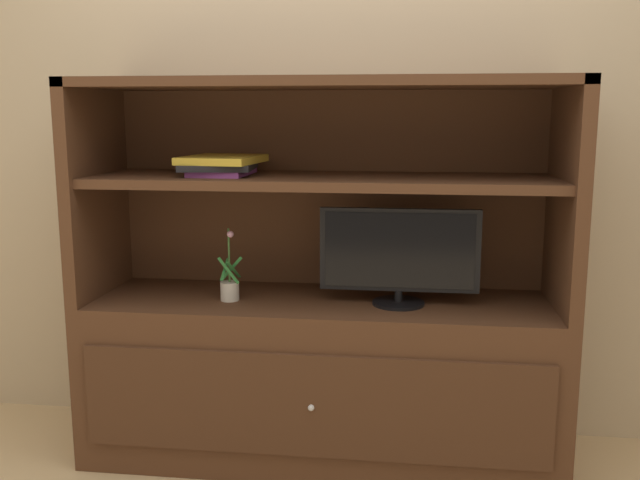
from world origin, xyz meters
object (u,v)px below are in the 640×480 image
Objects in this scene: magazine_stack at (221,165)px; potted_plant at (230,287)px; tv_monitor at (399,255)px; media_console at (322,341)px.

potted_plant is at bearing -56.93° from magazine_stack.
tv_monitor reaches higher than potted_plant.
media_console is 0.43m from potted_plant.
tv_monitor is 0.68m from potted_plant.
media_console is 5.28× the size of magazine_stack.
media_console is 3.08× the size of tv_monitor.
tv_monitor is (0.31, -0.04, 0.37)m from media_console.
potted_plant is (-0.66, -0.02, -0.14)m from tv_monitor.
tv_monitor is 0.78m from magazine_stack.
media_console is at bearing 0.83° from magazine_stack.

